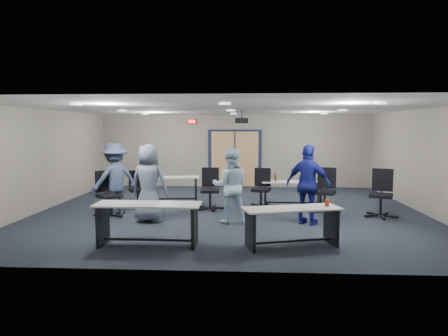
# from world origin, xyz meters

# --- Properties ---
(floor) EXTENTS (10.00, 10.00, 0.00)m
(floor) POSITION_xyz_m (0.00, 0.00, 0.00)
(floor) COLOR black
(floor) RESTS_ON ground
(back_wall) EXTENTS (10.00, 0.04, 2.70)m
(back_wall) POSITION_xyz_m (0.00, 4.50, 1.35)
(back_wall) COLOR gray
(back_wall) RESTS_ON floor
(front_wall) EXTENTS (10.00, 0.04, 2.70)m
(front_wall) POSITION_xyz_m (0.00, -4.50, 1.35)
(front_wall) COLOR gray
(front_wall) RESTS_ON floor
(left_wall) EXTENTS (0.04, 9.00, 2.70)m
(left_wall) POSITION_xyz_m (-5.00, 0.00, 1.35)
(left_wall) COLOR gray
(left_wall) RESTS_ON floor
(right_wall) EXTENTS (0.04, 9.00, 2.70)m
(right_wall) POSITION_xyz_m (5.00, 0.00, 1.35)
(right_wall) COLOR gray
(right_wall) RESTS_ON floor
(ceiling) EXTENTS (10.00, 9.00, 0.04)m
(ceiling) POSITION_xyz_m (0.00, 0.00, 2.70)
(ceiling) COLOR white
(ceiling) RESTS_ON back_wall
(double_door) EXTENTS (2.00, 0.07, 2.20)m
(double_door) POSITION_xyz_m (0.00, 4.46, 1.05)
(double_door) COLOR #111A33
(double_door) RESTS_ON back_wall
(exit_sign) EXTENTS (0.32, 0.07, 0.18)m
(exit_sign) POSITION_xyz_m (-1.60, 4.44, 2.45)
(exit_sign) COLOR black
(exit_sign) RESTS_ON back_wall
(ceiling_projector) EXTENTS (0.35, 0.32, 0.37)m
(ceiling_projector) POSITION_xyz_m (0.30, 0.50, 2.40)
(ceiling_projector) COLOR black
(ceiling_projector) RESTS_ON ceiling
(ceiling_can_lights) EXTENTS (6.24, 5.74, 0.02)m
(ceiling_can_lights) POSITION_xyz_m (0.00, 0.25, 2.67)
(ceiling_can_lights) COLOR white
(ceiling_can_lights) RESTS_ON ceiling
(table_front_left) EXTENTS (1.97, 0.67, 0.80)m
(table_front_left) POSITION_xyz_m (-1.40, -3.20, 0.54)
(table_front_left) COLOR #B5B3AB
(table_front_left) RESTS_ON floor
(table_front_right) EXTENTS (1.90, 1.07, 0.85)m
(table_front_right) POSITION_xyz_m (1.28, -3.12, 0.50)
(table_front_right) COLOR #B5B3AB
(table_front_right) RESTS_ON floor
(table_back_left) EXTENTS (1.94, 0.89, 0.76)m
(table_back_left) POSITION_xyz_m (-1.90, 1.19, 0.52)
(table_back_left) COLOR #B5B3AB
(table_back_left) RESTS_ON floor
(table_back_right) EXTENTS (1.73, 0.59, 0.96)m
(table_back_right) POSITION_xyz_m (1.73, 0.83, 0.48)
(table_back_right) COLOR #B5B3AB
(table_back_right) RESTS_ON floor
(chair_back_a) EXTENTS (0.84, 0.84, 1.00)m
(chair_back_a) POSITION_xyz_m (-2.63, 0.54, 0.50)
(chair_back_a) COLOR black
(chair_back_a) RESTS_ON floor
(chair_back_b) EXTENTS (0.74, 0.74, 1.12)m
(chair_back_b) POSITION_xyz_m (-0.54, 0.19, 0.56)
(chair_back_b) COLOR black
(chair_back_b) RESTS_ON floor
(chair_back_c) EXTENTS (0.82, 0.82, 1.09)m
(chair_back_c) POSITION_xyz_m (0.84, 0.53, 0.54)
(chair_back_c) COLOR black
(chair_back_c) RESTS_ON floor
(chair_back_d) EXTENTS (0.94, 0.94, 1.16)m
(chair_back_d) POSITION_xyz_m (2.47, -0.06, 0.58)
(chair_back_d) COLOR black
(chair_back_d) RESTS_ON floor
(chair_loose_left) EXTENTS (1.01, 1.01, 1.14)m
(chair_loose_left) POSITION_xyz_m (-2.96, -0.82, 0.57)
(chair_loose_left) COLOR black
(chair_loose_left) RESTS_ON floor
(chair_loose_right) EXTENTS (0.98, 0.98, 1.19)m
(chair_loose_right) POSITION_xyz_m (3.75, -0.53, 0.59)
(chair_loose_right) COLOR black
(chair_loose_right) RESTS_ON floor
(person_plaid) EXTENTS (0.98, 0.72, 1.83)m
(person_plaid) POSITION_xyz_m (-1.85, -1.29, 0.92)
(person_plaid) COLOR slate
(person_plaid) RESTS_ON floor
(person_lightblue) EXTENTS (0.88, 0.70, 1.73)m
(person_lightblue) POSITION_xyz_m (0.07, -1.29, 0.87)
(person_lightblue) COLOR #B7DCF2
(person_lightblue) RESTS_ON floor
(person_navy) EXTENTS (1.15, 0.94, 1.83)m
(person_navy) POSITION_xyz_m (1.84, -1.36, 0.92)
(person_navy) COLOR navy
(person_navy) RESTS_ON floor
(person_back) EXTENTS (1.32, 1.30, 1.83)m
(person_back) POSITION_xyz_m (-2.89, -0.59, 0.91)
(person_back) COLOR #384866
(person_back) RESTS_ON floor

